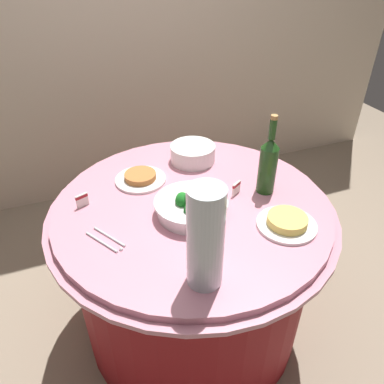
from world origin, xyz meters
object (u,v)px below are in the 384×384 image
(broccoli_bowl, at_px, (192,206))
(food_plate_peanuts, at_px, (140,178))
(wine_bottle, at_px, (268,164))
(food_plate_noodles, at_px, (287,222))
(decorative_fruit_vase, at_px, (205,243))
(plate_stack, at_px, (193,153))
(label_placard_mid, at_px, (82,200))
(label_placard_front, at_px, (236,188))
(serving_tongs, at_px, (107,240))

(broccoli_bowl, relative_size, food_plate_peanuts, 1.27)
(broccoli_bowl, distance_m, wine_bottle, 0.36)
(food_plate_noodles, bearing_deg, wine_bottle, 79.41)
(broccoli_bowl, height_order, decorative_fruit_vase, decorative_fruit_vase)
(decorative_fruit_vase, xyz_separation_m, food_plate_noodles, (0.38, 0.13, -0.14))
(plate_stack, xyz_separation_m, label_placard_mid, (-0.53, -0.18, -0.01))
(food_plate_peanuts, relative_size, label_placard_front, 4.00)
(wine_bottle, relative_size, food_plate_peanuts, 1.53)
(food_plate_noodles, relative_size, food_plate_peanuts, 1.00)
(decorative_fruit_vase, xyz_separation_m, label_placard_front, (0.30, 0.38, -0.12))
(decorative_fruit_vase, relative_size, serving_tongs, 2.13)
(plate_stack, bearing_deg, label_placard_mid, -161.11)
(label_placard_front, bearing_deg, wine_bottle, -9.35)
(label_placard_front, bearing_deg, plate_stack, 101.75)
(broccoli_bowl, xyz_separation_m, serving_tongs, (-0.33, -0.03, -0.04))
(broccoli_bowl, distance_m, label_placard_front, 0.23)
(wine_bottle, distance_m, food_plate_peanuts, 0.55)
(broccoli_bowl, bearing_deg, label_placard_front, 16.56)
(wine_bottle, xyz_separation_m, serving_tongs, (-0.68, -0.08, -0.12))
(food_plate_noodles, bearing_deg, serving_tongs, 166.32)
(label_placard_front, bearing_deg, serving_tongs, -169.86)
(wine_bottle, distance_m, decorative_fruit_vase, 0.56)
(wine_bottle, height_order, decorative_fruit_vase, decorative_fruit_vase)
(wine_bottle, relative_size, decorative_fruit_vase, 0.99)
(wine_bottle, bearing_deg, label_placard_mid, 167.52)
(broccoli_bowl, height_order, label_placard_mid, broccoli_bowl)
(serving_tongs, bearing_deg, food_plate_peanuts, 58.44)
(food_plate_noodles, bearing_deg, label_placard_front, 107.68)
(broccoli_bowl, distance_m, plate_stack, 0.42)
(serving_tongs, xyz_separation_m, label_placard_mid, (-0.05, 0.24, 0.03))
(label_placard_mid, bearing_deg, label_placard_front, -13.12)
(food_plate_peanuts, bearing_deg, food_plate_noodles, -49.27)
(food_plate_peanuts, bearing_deg, decorative_fruit_vase, -86.05)
(broccoli_bowl, bearing_deg, wine_bottle, 7.47)
(serving_tongs, height_order, label_placard_front, label_placard_front)
(plate_stack, relative_size, decorative_fruit_vase, 0.62)
(broccoli_bowl, relative_size, label_placard_front, 5.09)
(food_plate_noodles, bearing_deg, plate_stack, 104.39)
(wine_bottle, xyz_separation_m, label_placard_front, (-0.12, 0.02, -0.10))
(broccoli_bowl, xyz_separation_m, label_placard_mid, (-0.38, 0.21, -0.01))
(plate_stack, height_order, label_placard_front, plate_stack)
(serving_tongs, relative_size, label_placard_mid, 2.90)
(wine_bottle, bearing_deg, label_placard_front, 170.65)
(broccoli_bowl, xyz_separation_m, plate_stack, (0.15, 0.39, -0.00))
(serving_tongs, distance_m, label_placard_mid, 0.25)
(wine_bottle, height_order, food_plate_peanuts, wine_bottle)
(plate_stack, bearing_deg, food_plate_peanuts, -163.22)
(broccoli_bowl, height_order, food_plate_noodles, broccoli_bowl)
(wine_bottle, height_order, label_placard_front, wine_bottle)
(food_plate_peanuts, distance_m, label_placard_mid, 0.28)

